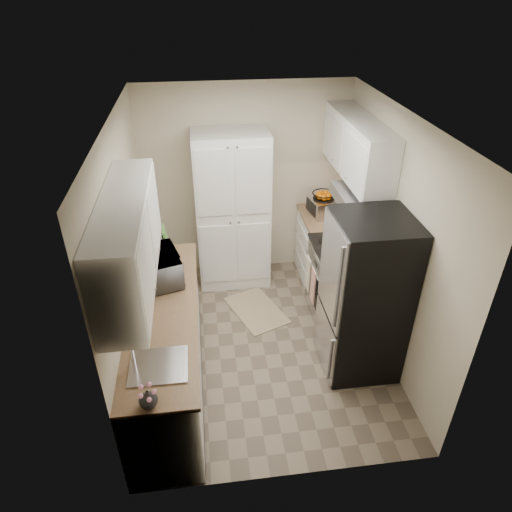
{
  "coord_description": "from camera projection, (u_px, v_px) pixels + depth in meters",
  "views": [
    {
      "loc": [
        -0.56,
        -3.78,
        3.54
      ],
      "look_at": [
        -0.06,
        0.15,
        1.06
      ],
      "focal_mm": 32.0,
      "sensor_mm": 36.0,
      "label": 1
    }
  ],
  "objects": [
    {
      "name": "fruit_basket",
      "position": [
        324.0,
        194.0,
        5.64
      ],
      "size": [
        0.37,
        0.37,
        0.12
      ],
      "primitive_type": null,
      "rotation": [
        0.0,
        0.0,
        0.33
      ],
      "color": "#EE6B00",
      "rests_on": "toaster_oven"
    },
    {
      "name": "room_shell",
      "position": [
        262.0,
        213.0,
        4.24
      ],
      "size": [
        2.64,
        3.24,
        2.52
      ],
      "color": "beige",
      "rests_on": "ground"
    },
    {
      "name": "countertop_right",
      "position": [
        328.0,
        218.0,
        5.75
      ],
      "size": [
        0.63,
        0.83,
        0.04
      ],
      "primitive_type": "cube",
      "color": "#846647",
      "rests_on": "base_cabinet_right"
    },
    {
      "name": "cutting_board",
      "position": [
        166.0,
        240.0,
        4.94
      ],
      "size": [
        0.03,
        0.23,
        0.29
      ],
      "primitive_type": "cube",
      "rotation": [
        0.0,
        0.0,
        0.04
      ],
      "color": "#4D983A",
      "rests_on": "countertop_left"
    },
    {
      "name": "base_cabinet_right",
      "position": [
        325.0,
        249.0,
        5.99
      ],
      "size": [
        0.6,
        0.8,
        0.88
      ],
      "primitive_type": "cube",
      "color": "white",
      "rests_on": "ground"
    },
    {
      "name": "microwave",
      "position": [
        160.0,
        267.0,
        4.48
      ],
      "size": [
        0.5,
        0.62,
        0.3
      ],
      "primitive_type": "imported",
      "rotation": [
        0.0,
        0.0,
        1.86
      ],
      "color": "silver",
      "rests_on": "countertop_left"
    },
    {
      "name": "flower_vase",
      "position": [
        148.0,
        398.0,
        3.2
      ],
      "size": [
        0.14,
        0.14,
        0.14
      ],
      "primitive_type": "imported",
      "rotation": [
        0.0,
        0.0,
        0.04
      ],
      "color": "white",
      "rests_on": "countertop_left"
    },
    {
      "name": "electric_range",
      "position": [
        341.0,
        281.0,
        5.3
      ],
      "size": [
        0.71,
        0.78,
        1.13
      ],
      "color": "#B7B7BC",
      "rests_on": "ground"
    },
    {
      "name": "ground",
      "position": [
        263.0,
        342.0,
        5.12
      ],
      "size": [
        3.2,
        3.2,
        0.0
      ],
      "primitive_type": "plane",
      "color": "#7A6B56",
      "rests_on": "ground"
    },
    {
      "name": "pantry_cabinet",
      "position": [
        233.0,
        212.0,
        5.67
      ],
      "size": [
        0.9,
        0.55,
        2.0
      ],
      "primitive_type": "cube",
      "color": "white",
      "rests_on": "ground"
    },
    {
      "name": "countertop_left",
      "position": [
        163.0,
        311.0,
        4.17
      ],
      "size": [
        0.63,
        2.33,
        0.04
      ],
      "primitive_type": "cube",
      "color": "#846647",
      "rests_on": "base_cabinet_left"
    },
    {
      "name": "base_cabinet_left",
      "position": [
        168.0,
        348.0,
        4.41
      ],
      "size": [
        0.6,
        2.3,
        0.88
      ],
      "primitive_type": "cube",
      "color": "white",
      "rests_on": "ground"
    },
    {
      "name": "kitchen_mat",
      "position": [
        256.0,
        310.0,
        5.6
      ],
      "size": [
        0.78,
        0.95,
        0.01
      ],
      "primitive_type": "cube",
      "rotation": [
        0.0,
        0.0,
        0.38
      ],
      "color": "tan",
      "rests_on": "ground"
    },
    {
      "name": "toaster_oven",
      "position": [
        323.0,
        207.0,
        5.73
      ],
      "size": [
        0.35,
        0.42,
        0.22
      ],
      "primitive_type": "cube",
      "rotation": [
        0.0,
        0.0,
        0.16
      ],
      "color": "#B1B1B7",
      "rests_on": "countertop_right"
    },
    {
      "name": "wine_bottle",
      "position": [
        154.0,
        250.0,
        4.76
      ],
      "size": [
        0.07,
        0.07,
        0.29
      ],
      "primitive_type": "cylinder",
      "color": "black",
      "rests_on": "countertop_left"
    },
    {
      "name": "refrigerator",
      "position": [
        365.0,
        297.0,
        4.42
      ],
      "size": [
        0.7,
        0.72,
        1.7
      ],
      "primitive_type": "cube",
      "color": "#B7B7BC",
      "rests_on": "ground"
    }
  ]
}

